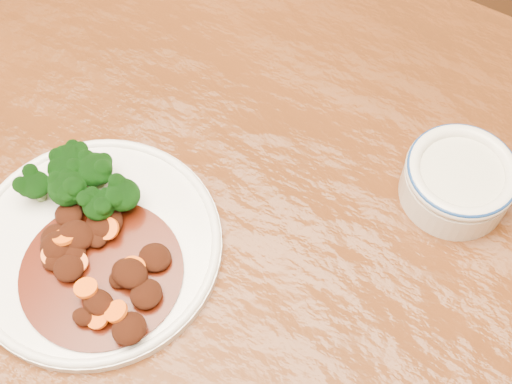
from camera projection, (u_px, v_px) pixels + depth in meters
The scene contains 5 objects.
dining_table at pixel (142, 268), 0.74m from camera, with size 1.51×0.92×0.75m.
dinner_plate at pixel (95, 245), 0.65m from camera, with size 0.23×0.23×0.01m.
broccoli_florets at pixel (80, 181), 0.66m from camera, with size 0.11×0.07×0.04m.
mince_stew at pixel (99, 264), 0.63m from camera, with size 0.15×0.15×0.03m.
dip_bowl at pixel (458, 179), 0.67m from camera, with size 0.11×0.11×0.05m.
Camera 1 is at (0.26, -0.21, 1.35)m, focal length 50.00 mm.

